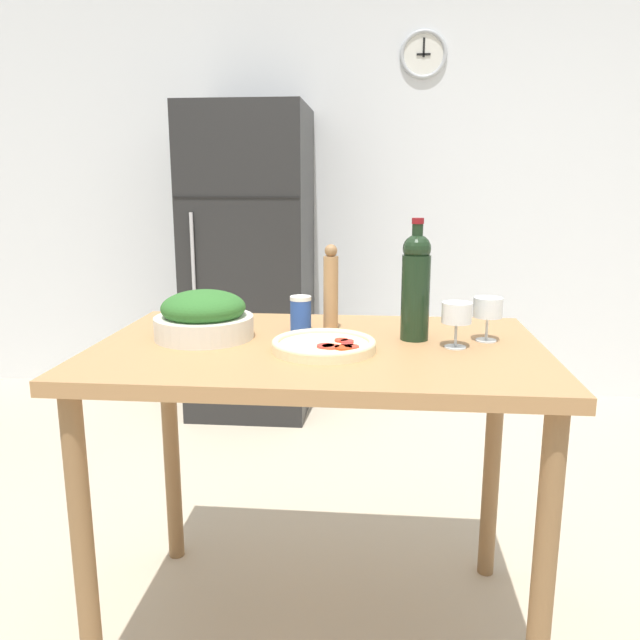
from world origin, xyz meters
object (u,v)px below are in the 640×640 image
at_px(wine_glass_near, 457,315).
at_px(salt_canister, 301,314).
at_px(wine_bottle, 416,284).
at_px(pepper_mill, 331,289).
at_px(wine_glass_far, 488,310).
at_px(salad_bowl, 204,317).
at_px(refrigerator, 251,263).
at_px(homemade_pizza, 324,345).

xyz_separation_m(wine_glass_near, salt_canister, (-0.45, 0.15, -0.04)).
distance_m(wine_bottle, pepper_mill, 0.27).
relative_size(wine_glass_far, salad_bowl, 0.44).
xyz_separation_m(refrigerator, pepper_mill, (0.61, -1.78, 0.15)).
height_order(wine_bottle, wine_glass_far, wine_bottle).
relative_size(wine_glass_far, salt_canister, 1.17).
bearing_deg(refrigerator, salt_canister, -73.81).
relative_size(wine_bottle, salad_bowl, 1.21).
relative_size(refrigerator, salad_bowl, 6.24).
relative_size(refrigerator, wine_bottle, 5.14).
relative_size(homemade_pizza, salt_canister, 2.60).
distance_m(pepper_mill, salt_canister, 0.12).
bearing_deg(salt_canister, wine_bottle, -11.60).
bearing_deg(pepper_mill, wine_bottle, -20.32).
relative_size(wine_glass_near, pepper_mill, 0.48).
distance_m(salad_bowl, homemade_pizza, 0.38).
height_order(wine_glass_near, salt_canister, wine_glass_near).
height_order(wine_bottle, wine_glass_near, wine_bottle).
bearing_deg(wine_glass_far, homemade_pizza, -161.85).
relative_size(refrigerator, homemade_pizza, 6.34).
distance_m(refrigerator, pepper_mill, 1.89).
distance_m(wine_glass_far, salad_bowl, 0.81).
relative_size(refrigerator, salt_canister, 16.47).
distance_m(wine_bottle, wine_glass_near, 0.15).
bearing_deg(wine_glass_near, salad_bowl, 176.36).
relative_size(pepper_mill, salt_canister, 2.43).
height_order(refrigerator, salad_bowl, refrigerator).
relative_size(wine_bottle, wine_glass_near, 2.75).
bearing_deg(homemade_pizza, wine_glass_near, 10.31).
bearing_deg(homemade_pizza, wine_glass_far, 18.15).
bearing_deg(pepper_mill, refrigerator, 109.01).
xyz_separation_m(pepper_mill, homemade_pizza, (0.00, -0.24, -0.11)).
xyz_separation_m(pepper_mill, salt_canister, (-0.09, -0.02, -0.07)).
relative_size(wine_glass_near, homemade_pizza, 0.45).
relative_size(refrigerator, pepper_mill, 6.78).
relative_size(wine_glass_far, homemade_pizza, 0.45).
height_order(pepper_mill, homemade_pizza, pepper_mill).
bearing_deg(wine_glass_near, salt_canister, 160.94).
xyz_separation_m(refrigerator, wine_glass_far, (1.07, -1.87, 0.11)).
distance_m(wine_bottle, salad_bowl, 0.62).
relative_size(salad_bowl, salt_canister, 2.64).
distance_m(wine_glass_far, homemade_pizza, 0.48).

